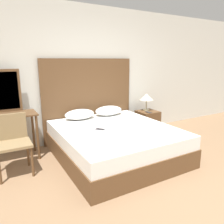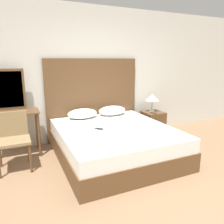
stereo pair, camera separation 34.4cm
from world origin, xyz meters
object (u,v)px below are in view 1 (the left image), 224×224
Objects in this scene: vanity_desk at (9,124)px; chair at (12,139)px; phone_on_bed at (100,129)px; bed at (115,142)px; phone_on_nightstand at (148,112)px; nightstand at (147,122)px; table_lamp at (147,97)px.

vanity_desk is 1.00× the size of chair.
vanity_desk reaches higher than phone_on_bed.
bed is 1.78m from vanity_desk.
chair reaches higher than phone_on_nightstand.
nightstand is at bearing 56.87° from phone_on_nightstand.
nightstand is 2.90m from vanity_desk.
table_lamp is (1.59, 0.79, 0.29)m from phone_on_bed.
phone_on_bed is at bearing -28.72° from vanity_desk.
bed is 1.49m from nightstand.
phone_on_nightstand is at bearing 26.95° from bed.
vanity_desk is (-2.89, -0.07, -0.19)m from table_lamp.
table_lamp reaches higher than vanity_desk.
chair reaches higher than nightstand.
phone_on_nightstand is at bearing 21.65° from phone_on_bed.
chair reaches higher than phone_on_bed.
nightstand is at bearing -102.66° from table_lamp.
vanity_desk is (-1.30, 0.71, 0.10)m from phone_on_bed.
table_lamp reaches higher than bed.
phone_on_bed is 0.31× the size of nightstand.
chair is at bearing -91.23° from vanity_desk.
table_lamp reaches higher than chair.
bed is at bearing -153.05° from phone_on_nightstand.
nightstand is at bearing -0.23° from vanity_desk.
chair is at bearing -170.98° from nightstand.
vanity_desk is (-2.80, 0.12, 0.12)m from phone_on_nightstand.
vanity_desk is at bearing 154.71° from bed.
vanity_desk reaches higher than bed.
table_lamp is 2.60× the size of phone_on_nightstand.
vanity_desk is (-1.57, 0.74, 0.37)m from bed.
nightstand is 1.31× the size of table_lamp.
phone_on_bed is 0.18× the size of chair.
table_lamp is at bearing 31.84° from bed.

